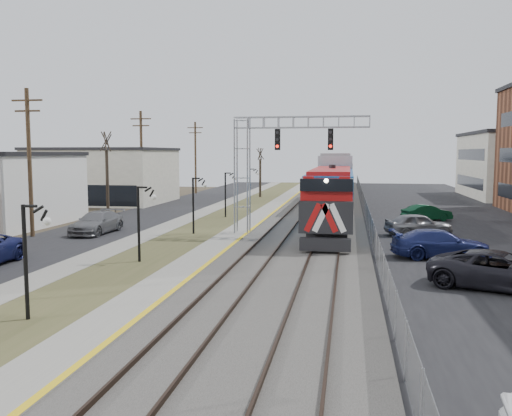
# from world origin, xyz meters

# --- Properties ---
(street_west) EXTENTS (7.00, 120.00, 0.04)m
(street_west) POSITION_xyz_m (-11.50, 35.00, 0.02)
(street_west) COLOR black
(street_west) RESTS_ON ground
(sidewalk) EXTENTS (2.00, 120.00, 0.08)m
(sidewalk) POSITION_xyz_m (-7.00, 35.00, 0.04)
(sidewalk) COLOR gray
(sidewalk) RESTS_ON ground
(grass_median) EXTENTS (4.00, 120.00, 0.06)m
(grass_median) POSITION_xyz_m (-4.00, 35.00, 0.03)
(grass_median) COLOR #434625
(grass_median) RESTS_ON ground
(platform) EXTENTS (2.00, 120.00, 0.24)m
(platform) POSITION_xyz_m (-1.00, 35.00, 0.12)
(platform) COLOR gray
(platform) RESTS_ON ground
(ballast_bed) EXTENTS (8.00, 120.00, 0.20)m
(ballast_bed) POSITION_xyz_m (4.00, 35.00, 0.10)
(ballast_bed) COLOR #595651
(ballast_bed) RESTS_ON ground
(parking_lot) EXTENTS (16.00, 120.00, 0.04)m
(parking_lot) POSITION_xyz_m (16.00, 35.00, 0.02)
(parking_lot) COLOR black
(parking_lot) RESTS_ON ground
(platform_edge) EXTENTS (0.24, 120.00, 0.01)m
(platform_edge) POSITION_xyz_m (-0.12, 35.00, 0.24)
(platform_edge) COLOR gold
(platform_edge) RESTS_ON platform
(track_near) EXTENTS (1.58, 120.00, 0.15)m
(track_near) POSITION_xyz_m (2.00, 35.00, 0.28)
(track_near) COLOR #2D2119
(track_near) RESTS_ON ballast_bed
(track_far) EXTENTS (1.58, 120.00, 0.15)m
(track_far) POSITION_xyz_m (5.50, 35.00, 0.28)
(track_far) COLOR #2D2119
(track_far) RESTS_ON ballast_bed
(train) EXTENTS (3.00, 85.85, 5.33)m
(train) POSITION_xyz_m (5.50, 65.62, 2.92)
(train) COLOR #13559F
(train) RESTS_ON ground
(signal_gantry) EXTENTS (9.00, 1.07, 8.15)m
(signal_gantry) POSITION_xyz_m (1.22, 27.99, 5.59)
(signal_gantry) COLOR gray
(signal_gantry) RESTS_ON ground
(lampposts) EXTENTS (0.14, 62.14, 4.00)m
(lampposts) POSITION_xyz_m (-4.00, 18.29, 2.00)
(lampposts) COLOR black
(lampposts) RESTS_ON ground
(utility_poles) EXTENTS (0.28, 80.28, 10.00)m
(utility_poles) POSITION_xyz_m (-14.50, 25.00, 5.00)
(utility_poles) COLOR #4C3823
(utility_poles) RESTS_ON ground
(fence) EXTENTS (0.04, 120.00, 1.60)m
(fence) POSITION_xyz_m (8.20, 35.00, 0.80)
(fence) COLOR gray
(fence) RESTS_ON ground
(bare_trees) EXTENTS (12.30, 42.30, 5.95)m
(bare_trees) POSITION_xyz_m (-12.66, 38.91, 2.70)
(bare_trees) COLOR #382D23
(bare_trees) RESTS_ON ground
(car_lot_c) EXTENTS (6.31, 4.59, 1.60)m
(car_lot_c) POSITION_xyz_m (13.01, 15.11, 0.80)
(car_lot_c) COLOR black
(car_lot_c) RESTS_ON ground
(car_lot_d) EXTENTS (5.55, 2.89, 1.54)m
(car_lot_d) POSITION_xyz_m (11.70, 21.84, 0.77)
(car_lot_d) COLOR navy
(car_lot_d) RESTS_ON ground
(car_lot_e) EXTENTS (4.88, 3.03, 1.55)m
(car_lot_e) POSITION_xyz_m (11.52, 29.96, 0.77)
(car_lot_e) COLOR slate
(car_lot_e) RESTS_ON ground
(car_lot_f) EXTENTS (4.36, 3.05, 1.36)m
(car_lot_f) POSITION_xyz_m (13.20, 38.34, 0.68)
(car_lot_f) COLOR #0B3A20
(car_lot_f) RESTS_ON ground
(car_street_b) EXTENTS (2.38, 5.40, 1.54)m
(car_street_b) POSITION_xyz_m (-10.83, 27.12, 0.77)
(car_street_b) COLOR slate
(car_street_b) RESTS_ON ground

